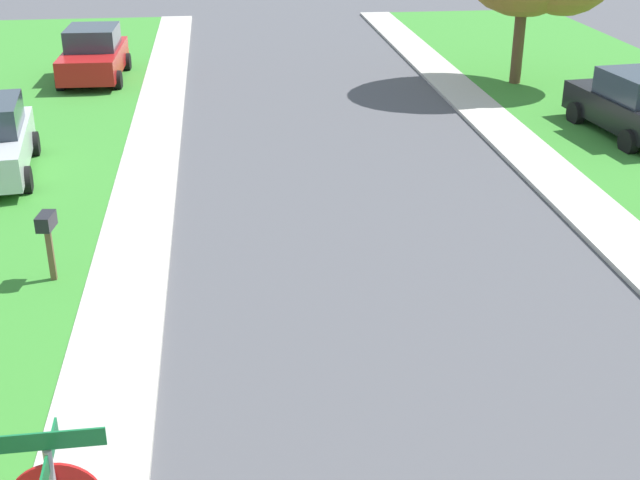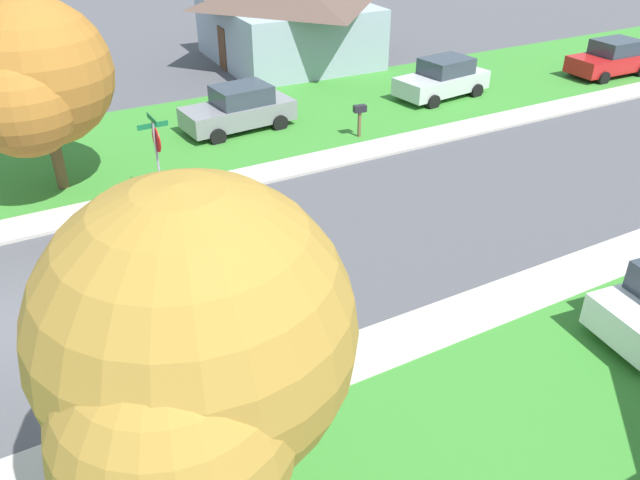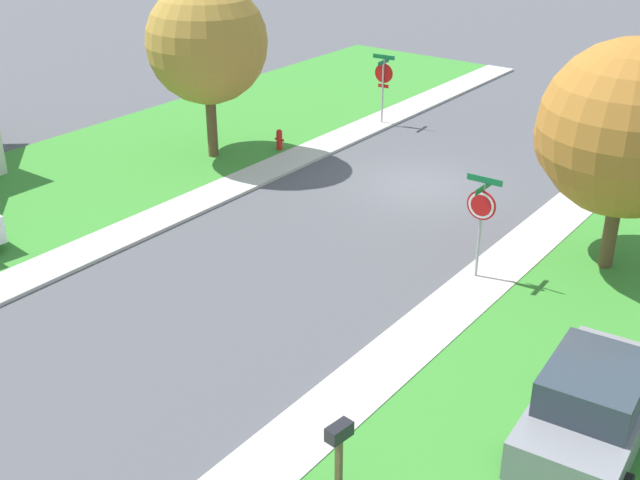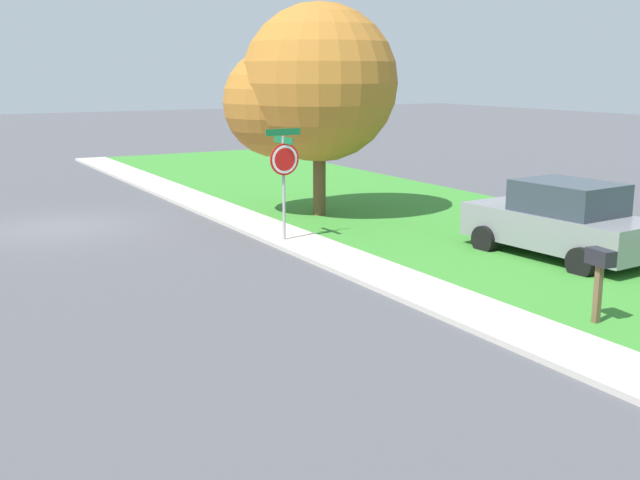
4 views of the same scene
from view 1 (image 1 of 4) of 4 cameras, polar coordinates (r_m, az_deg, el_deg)
sidewalk_west at (r=14.57m, az=-13.10°, el=-3.89°), size 1.40×56.00×0.10m
car_red_near_corner at (r=29.61m, az=-15.05°, el=11.99°), size 2.12×4.34×1.76m
car_black_kerbside_mid at (r=23.99m, az=20.54°, el=8.53°), size 2.39×4.47×1.76m
mailbox at (r=15.11m, az=-17.95°, el=0.62°), size 0.30×0.51×1.31m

